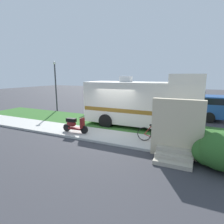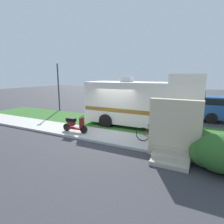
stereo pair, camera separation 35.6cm
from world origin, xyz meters
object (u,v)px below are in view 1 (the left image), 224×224
at_px(street_lamp_post, 55,82).
at_px(scooter, 74,124).
at_px(bottle_green, 162,143).
at_px(pickup_truck_near, 193,106).
at_px(motorhome_rv, 143,102).
at_px(bicycle, 155,134).

bearing_deg(street_lamp_post, scooter, -41.61).
height_order(scooter, bottle_green, scooter).
distance_m(pickup_truck_near, street_lamp_post, 11.98).
distance_m(scooter, street_lamp_post, 7.98).
distance_m(pickup_truck_near, bottle_green, 7.21).
distance_m(motorhome_rv, scooter, 4.51).
relative_size(bicycle, street_lamp_post, 0.38).
distance_m(motorhome_rv, pickup_truck_near, 4.98).
bearing_deg(scooter, motorhome_rv, 45.20).
distance_m(bicycle, pickup_truck_near, 6.92).
height_order(scooter, street_lamp_post, street_lamp_post).
height_order(bicycle, bottle_green, bicycle).
bearing_deg(street_lamp_post, bicycle, -24.69).
xyz_separation_m(motorhome_rv, bicycle, (1.40, -2.72, -1.11)).
distance_m(motorhome_rv, street_lamp_post, 9.13).
xyz_separation_m(bicycle, bottle_green, (0.42, -0.34, -0.26)).
xyz_separation_m(pickup_truck_near, bottle_green, (-1.01, -7.10, -0.73)).
bearing_deg(bicycle, street_lamp_post, 155.31).
bearing_deg(bicycle, bottle_green, -39.28).
distance_m(scooter, pickup_truck_near, 9.30).
height_order(motorhome_rv, pickup_truck_near, motorhome_rv).
relative_size(scooter, street_lamp_post, 0.35).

